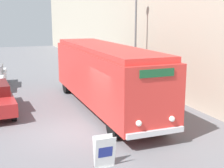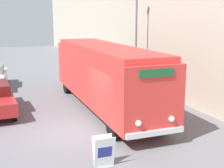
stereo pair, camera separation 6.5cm
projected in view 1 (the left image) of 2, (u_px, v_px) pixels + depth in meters
name	position (u px, v px, depth m)	size (l,w,h in m)	color
ground_plane	(73.00, 133.00, 12.76)	(80.00, 80.00, 0.00)	slate
building_wall_right	(128.00, 30.00, 23.52)	(0.30, 60.00, 7.40)	#B2A893
vintage_bus	(104.00, 73.00, 15.83)	(2.42, 10.98, 3.27)	black
sign_board	(104.00, 152.00, 9.82)	(0.67, 0.38, 1.02)	gray
streetlamp	(136.00, 25.00, 19.56)	(0.36, 0.36, 6.46)	#595E60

